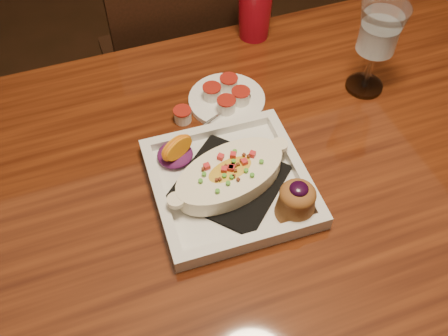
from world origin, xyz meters
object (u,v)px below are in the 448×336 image
object	(u,v)px
red_tumbler	(255,10)
table	(276,207)
goblet	(379,34)
saucer	(227,98)
plate	(236,181)
chair_far	(185,67)

from	to	relation	value
red_tumbler	table	bearing A→B (deg)	-105.43
goblet	table	bearing A→B (deg)	-148.93
goblet	saucer	distance (m)	0.31
saucer	red_tumbler	xyz separation A→B (m)	(0.14, 0.19, 0.05)
table	plate	world-z (taller)	plate
plate	goblet	size ratio (longest dim) A/B	1.43
table	chair_far	size ratio (longest dim) A/B	1.61
chair_far	red_tumbler	distance (m)	0.40
goblet	plate	bearing A→B (deg)	-155.51
chair_far	goblet	distance (m)	0.66
plate	saucer	distance (m)	0.22
table	chair_far	bearing A→B (deg)	90.00
table	saucer	size ratio (longest dim) A/B	9.69
plate	red_tumbler	bearing A→B (deg)	65.98
chair_far	red_tumbler	size ratio (longest dim) A/B	7.08
table	goblet	bearing A→B (deg)	31.07
table	saucer	world-z (taller)	saucer
plate	goblet	xyz separation A→B (m)	(0.35, 0.16, 0.11)
plate	saucer	bearing A→B (deg)	76.12
chair_far	goblet	bearing A→B (deg)	118.73
table	goblet	world-z (taller)	goblet
chair_far	table	bearing A→B (deg)	90.00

